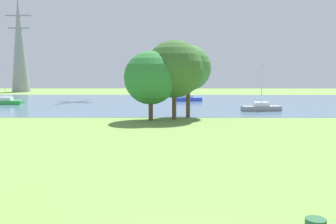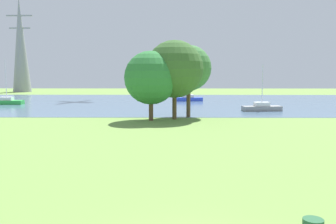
{
  "view_description": "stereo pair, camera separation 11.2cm",
  "coord_description": "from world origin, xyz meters",
  "px_view_note": "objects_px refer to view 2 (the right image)",
  "views": [
    {
      "loc": [
        -0.37,
        -8.62,
        4.77
      ],
      "look_at": [
        -0.6,
        21.31,
        1.54
      ],
      "focal_mm": 39.22,
      "sensor_mm": 36.0,
      "label": 1
    },
    {
      "loc": [
        -0.26,
        -8.62,
        4.77
      ],
      "look_at": [
        -0.6,
        21.31,
        1.54
      ],
      "focal_mm": 39.22,
      "sensor_mm": 36.0,
      "label": 2
    }
  ],
  "objects_px": {
    "sailboat_green": "(7,101)",
    "tree_mid_shore": "(189,68)",
    "sailboat_blue": "(188,98)",
    "electricity_pylon": "(21,44)",
    "tree_east_far": "(151,78)",
    "sailboat_gray": "(262,107)",
    "tree_west_near": "(175,69)"
  },
  "relations": [
    {
      "from": "sailboat_blue",
      "to": "tree_mid_shore",
      "type": "bearing_deg",
      "value": -92.37
    },
    {
      "from": "sailboat_gray",
      "to": "sailboat_blue",
      "type": "height_order",
      "value": "sailboat_blue"
    },
    {
      "from": "tree_west_near",
      "to": "tree_east_far",
      "type": "bearing_deg",
      "value": -155.15
    },
    {
      "from": "sailboat_green",
      "to": "tree_east_far",
      "type": "distance_m",
      "value": 29.45
    },
    {
      "from": "sailboat_green",
      "to": "sailboat_gray",
      "type": "distance_m",
      "value": 37.16
    },
    {
      "from": "electricity_pylon",
      "to": "tree_east_far",
      "type": "bearing_deg",
      "value": -57.17
    },
    {
      "from": "sailboat_blue",
      "to": "electricity_pylon",
      "type": "bearing_deg",
      "value": 143.57
    },
    {
      "from": "tree_west_near",
      "to": "sailboat_blue",
      "type": "bearing_deg",
      "value": 84.21
    },
    {
      "from": "sailboat_green",
      "to": "sailboat_gray",
      "type": "height_order",
      "value": "sailboat_green"
    },
    {
      "from": "sailboat_blue",
      "to": "electricity_pylon",
      "type": "height_order",
      "value": "electricity_pylon"
    },
    {
      "from": "sailboat_gray",
      "to": "sailboat_blue",
      "type": "relative_size",
      "value": 0.84
    },
    {
      "from": "sailboat_blue",
      "to": "electricity_pylon",
      "type": "distance_m",
      "value": 50.94
    },
    {
      "from": "sailboat_gray",
      "to": "tree_west_near",
      "type": "distance_m",
      "value": 14.39
    },
    {
      "from": "electricity_pylon",
      "to": "sailboat_blue",
      "type": "bearing_deg",
      "value": -36.43
    },
    {
      "from": "sailboat_blue",
      "to": "tree_mid_shore",
      "type": "xyz_separation_m",
      "value": [
        -0.91,
        -21.87,
        4.77
      ]
    },
    {
      "from": "sailboat_gray",
      "to": "tree_west_near",
      "type": "xyz_separation_m",
      "value": [
        -10.92,
        -8.12,
        4.66
      ]
    },
    {
      "from": "electricity_pylon",
      "to": "tree_mid_shore",
      "type": "bearing_deg",
      "value": -52.75
    },
    {
      "from": "tree_east_far",
      "to": "electricity_pylon",
      "type": "relative_size",
      "value": 0.3
    },
    {
      "from": "sailboat_blue",
      "to": "tree_mid_shore",
      "type": "distance_m",
      "value": 22.4
    },
    {
      "from": "sailboat_gray",
      "to": "electricity_pylon",
      "type": "height_order",
      "value": "electricity_pylon"
    },
    {
      "from": "tree_west_near",
      "to": "electricity_pylon",
      "type": "xyz_separation_m",
      "value": [
        -37.55,
        53.48,
        6.53
      ]
    },
    {
      "from": "sailboat_green",
      "to": "tree_west_near",
      "type": "height_order",
      "value": "tree_west_near"
    },
    {
      "from": "sailboat_green",
      "to": "tree_east_far",
      "type": "height_order",
      "value": "tree_east_far"
    },
    {
      "from": "tree_mid_shore",
      "to": "electricity_pylon",
      "type": "xyz_separation_m",
      "value": [
        -39.08,
        51.38,
        6.41
      ]
    },
    {
      "from": "sailboat_gray",
      "to": "tree_east_far",
      "type": "distance_m",
      "value": 16.6
    },
    {
      "from": "sailboat_blue",
      "to": "tree_west_near",
      "type": "distance_m",
      "value": 24.53
    },
    {
      "from": "sailboat_green",
      "to": "tree_mid_shore",
      "type": "relative_size",
      "value": 0.88
    },
    {
      "from": "tree_east_far",
      "to": "tree_west_near",
      "type": "bearing_deg",
      "value": 24.85
    },
    {
      "from": "tree_east_far",
      "to": "tree_mid_shore",
      "type": "height_order",
      "value": "tree_mid_shore"
    },
    {
      "from": "sailboat_green",
      "to": "tree_mid_shore",
      "type": "height_order",
      "value": "tree_mid_shore"
    },
    {
      "from": "electricity_pylon",
      "to": "sailboat_green",
      "type": "bearing_deg",
      "value": -71.05
    },
    {
      "from": "sailboat_gray",
      "to": "sailboat_blue",
      "type": "distance_m",
      "value": 17.97
    }
  ]
}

